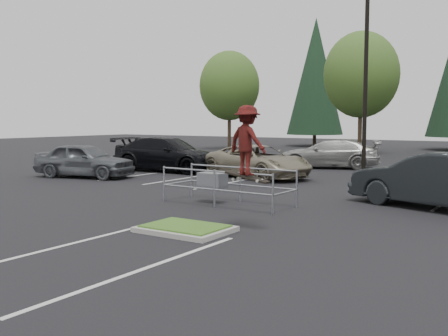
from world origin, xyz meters
The scene contains 14 objects.
ground centered at (0.00, 0.00, 0.00)m, with size 120.00×120.00×0.00m, color black.
grass_median centered at (0.00, 0.00, 0.08)m, with size 2.20×1.60×0.16m.
stall_lines centered at (-1.35, 6.02, 0.00)m, with size 22.62×17.60×0.01m.
light_pole centered at (0.50, 12.00, 4.56)m, with size 0.70×0.60×10.12m.
decid_a centered at (-18.01, 30.03, 5.58)m, with size 5.44×5.44×8.91m.
decid_b centered at (-6.01, 30.53, 6.04)m, with size 5.89×5.89×9.64m.
conif_a centered at (-14.00, 40.00, 7.10)m, with size 5.72×5.72×13.00m.
cart_corral centered at (-1.81, 4.02, 0.76)m, with size 4.34×1.69×1.22m.
skateboarder centered at (1.20, 1.00, 2.25)m, with size 1.25×0.90×1.92m.
car_l_tan centered at (-4.50, 11.50, 0.78)m, with size 2.59×5.62×1.56m, color gray.
car_l_black centered at (-10.00, 11.50, 0.91)m, with size 2.55×6.28×1.82m, color black.
car_l_grey centered at (-11.50, 7.00, 0.83)m, with size 1.95×4.85×1.65m, color #4F5257.
car_r_charc centered at (4.50, 7.00, 0.89)m, with size 1.88×5.40×1.78m, color black.
car_far_silver centered at (-3.41, 18.00, 0.82)m, with size 2.30×5.67×1.64m, color #979792.
Camera 1 is at (7.86, -10.19, 2.80)m, focal length 42.00 mm.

